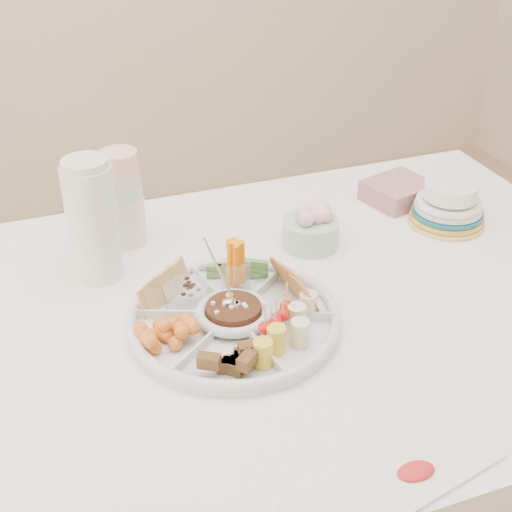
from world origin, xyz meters
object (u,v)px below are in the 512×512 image
object	(u,v)px
party_tray	(233,316)
plate_stack	(449,202)
dining_table	(268,448)
thermos	(92,219)

from	to	relation	value
party_tray	plate_stack	xyz separation A→B (m)	(0.58, 0.20, 0.03)
dining_table	thermos	xyz separation A→B (m)	(-0.28, 0.22, 0.51)
party_tray	thermos	distance (m)	0.34
dining_table	party_tray	size ratio (longest dim) A/B	4.00
dining_table	thermos	bearing A→B (deg)	142.07
party_tray	thermos	world-z (taller)	thermos
party_tray	plate_stack	bearing A→B (deg)	18.90
dining_table	plate_stack	size ratio (longest dim) A/B	8.96
dining_table	plate_stack	xyz separation A→B (m)	(0.49, 0.16, 0.43)
party_tray	plate_stack	size ratio (longest dim) A/B	2.24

